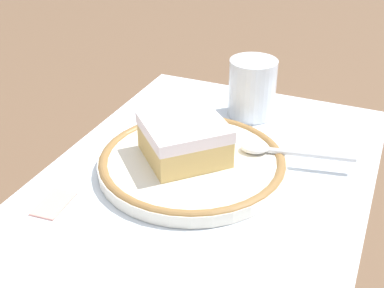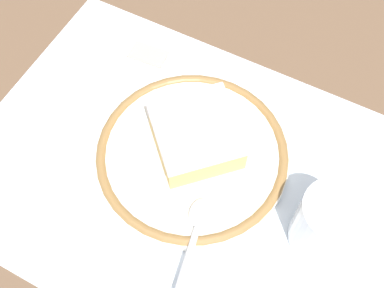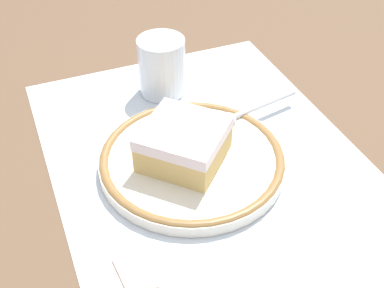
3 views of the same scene
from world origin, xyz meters
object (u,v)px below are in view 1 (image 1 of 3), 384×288
(cake_slice, at_px, (183,140))
(cup, at_px, (253,92))
(sugar_packet, at_px, (53,202))
(plate, at_px, (192,162))
(spoon, at_px, (274,150))

(cake_slice, height_order, cup, cup)
(cake_slice, distance_m, sugar_packet, 0.16)
(plate, bearing_deg, sugar_packet, 138.18)
(plate, distance_m, cup, 0.17)
(plate, xyz_separation_m, spoon, (0.05, -0.09, 0.01))
(plate, relative_size, cup, 2.72)
(cup, relative_size, sugar_packet, 1.66)
(plate, relative_size, cake_slice, 1.75)
(cake_slice, xyz_separation_m, cup, (0.17, -0.03, -0.00))
(cake_slice, relative_size, cup, 1.55)
(spoon, xyz_separation_m, cup, (0.12, 0.06, 0.02))
(cake_slice, bearing_deg, plate, -76.65)
(cake_slice, bearing_deg, spoon, -61.94)
(cake_slice, xyz_separation_m, sugar_packet, (-0.12, 0.10, -0.04))
(plate, distance_m, sugar_packet, 0.17)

